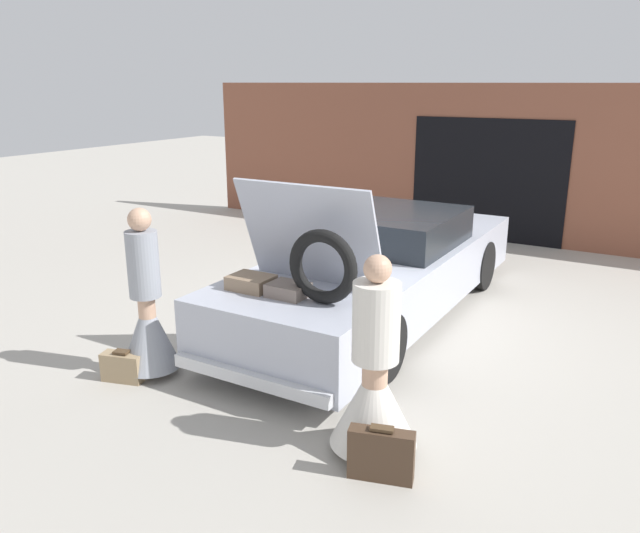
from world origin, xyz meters
TOP-DOWN VIEW (x-y plane):
  - ground_plane at (0.00, 0.00)m, footprint 40.00×40.00m
  - garage_wall_back at (0.00, 4.58)m, footprint 12.00×0.14m
  - car at (0.00, 0.00)m, footprint 1.80×5.45m
  - person_left at (-1.25, -2.67)m, footprint 0.58×0.58m
  - person_right at (1.25, -2.78)m, footprint 0.69×0.69m
  - suitcase_beside_left_person at (-1.38, -2.92)m, footprint 0.44×0.27m
  - suitcase_beside_right_person at (1.46, -3.09)m, footprint 0.50×0.26m

SIDE VIEW (x-z plane):
  - ground_plane at x=0.00m, z-range 0.00..0.00m
  - suitcase_beside_left_person at x=-1.38m, z-range -0.01..0.30m
  - suitcase_beside_right_person at x=1.46m, z-range -0.01..0.41m
  - person_right at x=1.25m, z-range -0.24..1.38m
  - car at x=0.00m, z-range -0.36..1.55m
  - person_left at x=-1.25m, z-range -0.24..1.45m
  - garage_wall_back at x=0.00m, z-range -0.01..2.79m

